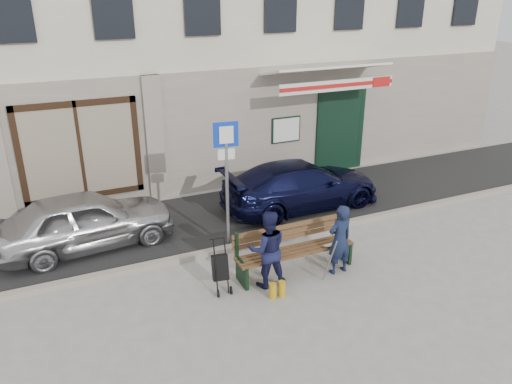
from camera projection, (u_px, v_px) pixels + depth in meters
ground at (295, 278)px, 9.54m from camera, size 80.00×80.00×0.00m
asphalt_lane at (234, 215)px, 12.15m from camera, size 60.00×3.20×0.01m
curb at (262, 242)px, 10.78m from camera, size 60.00×0.18×0.12m
car_silver at (86, 220)px, 10.47m from camera, size 3.76×1.81×1.24m
car_navy at (301, 185)px, 12.41m from camera, size 4.10×1.72×1.18m
parking_sign at (227, 165)px, 10.02m from camera, size 0.50×0.11×2.73m
bench at (293, 251)px, 9.60m from camera, size 2.40×1.17×0.98m
man at (340, 240)px, 9.49m from camera, size 0.54×0.38×1.42m
woman at (267, 249)px, 9.06m from camera, size 0.84×0.72×1.50m
stroller at (220, 269)px, 9.01m from camera, size 0.33×0.44×1.01m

